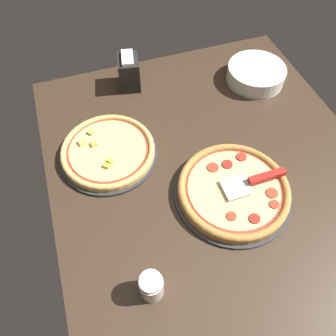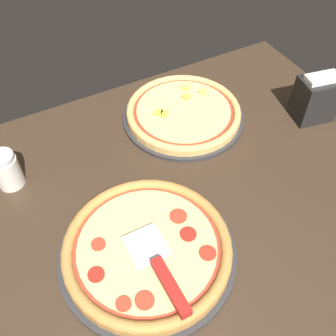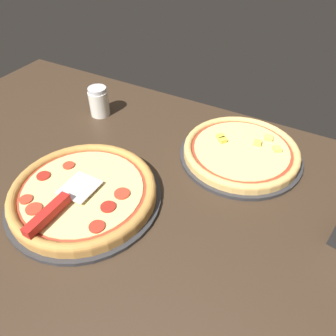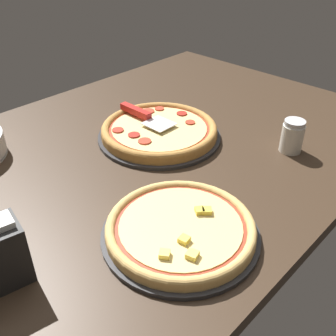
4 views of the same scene
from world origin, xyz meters
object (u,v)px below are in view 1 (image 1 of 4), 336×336
object	(u,v)px
pizza_front	(234,189)
plate_stack	(256,74)
napkin_holder	(129,72)
parmesan_shaker	(151,286)
pizza_back	(108,150)
serving_spatula	(260,179)

from	to	relation	value
pizza_front	plate_stack	distance (cm)	54.97
napkin_holder	parmesan_shaker	bearing A→B (deg)	169.22
pizza_back	parmesan_shaker	bearing A→B (deg)	-178.88
parmesan_shaker	napkin_holder	bearing A→B (deg)	-10.78
pizza_front	plate_stack	size ratio (longest dim) A/B	1.52
pizza_front	serving_spatula	xyz separation A→B (cm)	(-0.28, -8.32, 2.40)
pizza_front	plate_stack	world-z (taller)	plate_stack
parmesan_shaker	napkin_holder	size ratio (longest dim) A/B	0.70
pizza_back	parmesan_shaker	world-z (taller)	parmesan_shaker
pizza_front	serving_spatula	bearing A→B (deg)	-91.96
serving_spatula	plate_stack	world-z (taller)	plate_stack
pizza_back	napkin_holder	distance (cm)	35.48
pizza_back	parmesan_shaker	xyz separation A→B (cm)	(-47.39, -0.93, 2.28)
plate_stack	parmesan_shaker	size ratio (longest dim) A/B	2.41
serving_spatula	pizza_back	bearing A→B (deg)	56.46
pizza_front	pizza_back	world-z (taller)	same
serving_spatula	napkin_holder	xyz separation A→B (cm)	(58.98, 25.60, 1.43)
parmesan_shaker	napkin_holder	world-z (taller)	napkin_holder
napkin_holder	pizza_back	bearing A→B (deg)	153.13
pizza_back	napkin_holder	size ratio (longest dim) A/B	2.33
pizza_front	pizza_back	distance (cm)	42.97
pizza_front	napkin_holder	distance (cm)	61.30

